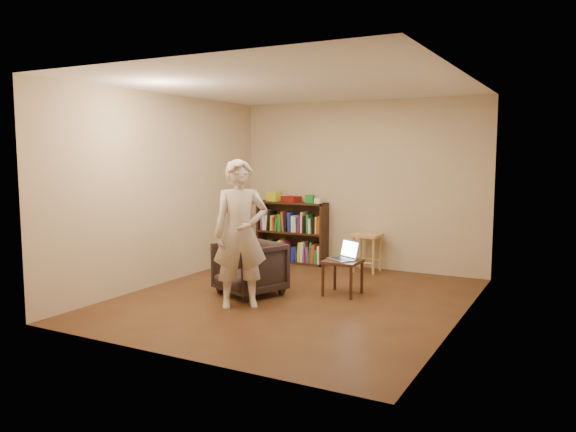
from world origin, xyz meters
The scene contains 15 objects.
floor centered at (0.00, 0.00, 0.00)m, with size 4.50×4.50×0.00m, color #442515.
ceiling centered at (0.00, 0.00, 2.60)m, with size 4.50×4.50×0.00m, color white.
wall_back centered at (0.00, 2.25, 1.30)m, with size 4.00×4.00×0.00m, color #BDAD8F.
wall_left centered at (-2.00, 0.00, 1.30)m, with size 4.50×4.50×0.00m, color #BDAD8F.
wall_right centered at (2.00, 0.00, 1.30)m, with size 4.50×4.50×0.00m, color #BDAD8F.
bookshelf centered at (-1.11, 2.09, 0.44)m, with size 1.20×0.30×1.00m.
box_yellow centered at (-1.47, 2.10, 1.08)m, with size 0.20×0.14×0.16m, color yellow.
red_cloth centered at (-1.13, 2.10, 1.05)m, with size 0.28×0.21×0.09m, color maroon.
box_green centered at (-0.78, 2.06, 1.06)m, with size 0.13×0.13×0.13m, color #217F2D.
box_white centered at (-0.63, 2.07, 1.04)m, with size 0.10×0.10×0.08m, color white.
stool centered at (0.24, 1.97, 0.47)m, with size 0.40×0.40×0.58m.
armchair centered at (-0.59, -0.06, 0.34)m, with size 0.72×0.74×0.68m, color #2B201D.
side_table centered at (0.45, 0.49, 0.37)m, with size 0.44×0.44×0.45m.
laptop centered at (0.46, 0.53, 0.50)m, with size 0.43×0.42×0.25m.
person centered at (-0.38, -0.59, 0.86)m, with size 0.63×0.41×1.73m, color beige.
Camera 1 is at (3.15, -6.01, 1.80)m, focal length 35.00 mm.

